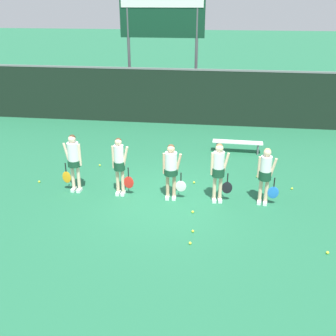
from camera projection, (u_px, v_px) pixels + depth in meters
name	position (u px, v px, depth m)	size (l,w,h in m)	color
ground_plane	(168.00, 197.00, 11.65)	(140.00, 140.00, 0.00)	#216642
fence_windscreen	(190.00, 97.00, 17.99)	(60.00, 0.08, 2.57)	black
scoreboard	(162.00, 27.00, 18.37)	(3.99, 0.15, 5.39)	#515156
bench_courtside	(238.00, 143.00, 14.93)	(1.89, 0.42, 0.43)	silver
player_0	(74.00, 158.00, 11.63)	(0.66, 0.39, 1.80)	beige
player_1	(119.00, 162.00, 11.43)	(0.62, 0.33, 1.78)	beige
player_2	(171.00, 167.00, 11.19)	(0.69, 0.39, 1.68)	tan
player_3	(219.00, 168.00, 11.02)	(0.64, 0.36, 1.77)	beige
player_4	(266.00, 172.00, 10.92)	(0.64, 0.35, 1.68)	beige
tennis_ball_0	(193.00, 231.00, 9.89)	(0.07, 0.07, 0.07)	#CCE033
tennis_ball_1	(194.00, 182.00, 12.52)	(0.07, 0.07, 0.07)	#CCE033
tennis_ball_2	(173.00, 170.00, 13.45)	(0.06, 0.06, 0.06)	#CCE033
tennis_ball_3	(328.00, 253.00, 9.04)	(0.07, 0.07, 0.07)	#CCE033
tennis_ball_4	(100.00, 165.00, 13.82)	(0.07, 0.07, 0.07)	#CCE033
tennis_ball_5	(39.00, 182.00, 12.57)	(0.07, 0.07, 0.07)	#CCE033
tennis_ball_6	(119.00, 169.00, 13.49)	(0.07, 0.07, 0.07)	#CCE033
tennis_ball_7	(190.00, 243.00, 9.40)	(0.07, 0.07, 0.07)	#CCE033
tennis_ball_8	(292.00, 189.00, 12.11)	(0.07, 0.07, 0.07)	#CCE033
tennis_ball_9	(257.00, 176.00, 12.94)	(0.07, 0.07, 0.07)	#CCE033
tennis_ball_10	(193.00, 212.00, 10.78)	(0.07, 0.07, 0.07)	#CCE033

